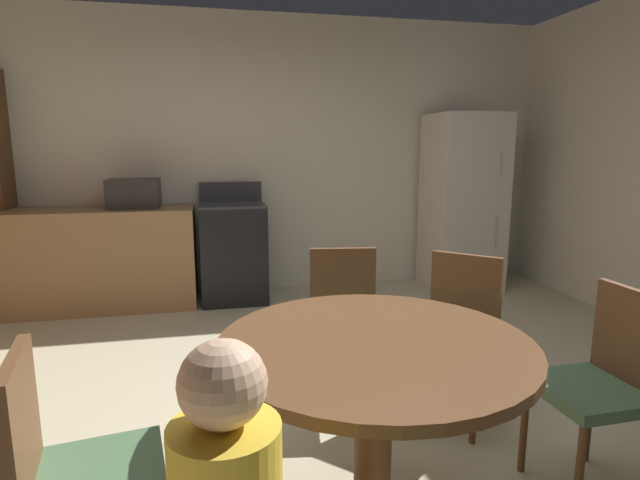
% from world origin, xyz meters
% --- Properties ---
extents(ground_plane, '(14.00, 14.00, 0.00)m').
position_xyz_m(ground_plane, '(0.00, 0.00, 0.00)').
color(ground_plane, beige).
extents(wall_back, '(6.03, 0.12, 2.70)m').
position_xyz_m(wall_back, '(0.00, 2.81, 1.35)').
color(wall_back, silver).
rests_on(wall_back, ground).
extents(kitchen_counter, '(2.01, 0.60, 0.90)m').
position_xyz_m(kitchen_counter, '(-1.71, 2.41, 0.45)').
color(kitchen_counter, '#9E754C').
rests_on(kitchen_counter, ground).
extents(oven_range, '(0.60, 0.60, 1.10)m').
position_xyz_m(oven_range, '(-0.36, 2.41, 0.47)').
color(oven_range, black).
rests_on(oven_range, ground).
extents(refrigerator, '(0.68, 0.68, 1.76)m').
position_xyz_m(refrigerator, '(1.94, 2.36, 0.88)').
color(refrigerator, silver).
rests_on(refrigerator, ground).
extents(microwave, '(0.44, 0.32, 0.26)m').
position_xyz_m(microwave, '(-1.21, 2.41, 1.03)').
color(microwave, '#2D2B28').
rests_on(microwave, kitchen_counter).
extents(dining_table, '(1.14, 1.14, 0.76)m').
position_xyz_m(dining_table, '(0.01, -0.70, 0.60)').
color(dining_table, brown).
rests_on(dining_table, ground).
extents(chair_northeast, '(0.57, 0.57, 0.87)m').
position_xyz_m(chair_northeast, '(0.72, 0.02, 0.50)').
color(chair_northeast, brown).
rests_on(chair_northeast, ground).
extents(chair_north, '(0.46, 0.46, 0.87)m').
position_xyz_m(chair_north, '(0.17, 0.29, 0.50)').
color(chair_north, brown).
rests_on(chair_north, ground).
extents(chair_east, '(0.41, 0.41, 0.87)m').
position_xyz_m(chair_east, '(1.02, -0.68, 0.50)').
color(chair_east, brown).
rests_on(chair_east, ground).
extents(chair_west, '(0.46, 0.46, 0.87)m').
position_xyz_m(chair_west, '(-0.98, -0.86, 0.50)').
color(chair_west, brown).
rests_on(chair_west, ground).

